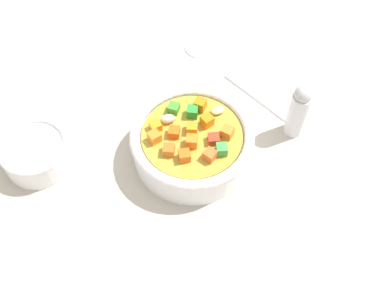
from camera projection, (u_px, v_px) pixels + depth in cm
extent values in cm
cube|color=#BAB2A0|center=(192.00, 158.00, 62.75)|extent=(140.00, 140.00, 2.00)
cylinder|color=white|center=(192.00, 146.00, 60.19)|extent=(15.45, 15.45, 4.17)
torus|color=white|center=(192.00, 135.00, 58.13)|extent=(15.83, 15.83, 1.31)
cylinder|color=#B19C36|center=(192.00, 136.00, 58.29)|extent=(12.90, 12.90, 0.40)
cube|color=green|center=(222.00, 149.00, 56.11)|extent=(1.44, 1.44, 1.33)
cube|color=green|center=(189.00, 112.00, 59.35)|extent=(1.50, 1.50, 1.34)
cube|color=orange|center=(207.00, 121.00, 58.49)|extent=(1.91, 1.91, 1.44)
ellipsoid|color=beige|center=(168.00, 119.00, 58.82)|extent=(2.14, 1.64, 1.16)
cube|color=orange|center=(193.00, 128.00, 58.00)|extent=(1.42, 1.42, 1.18)
cube|color=orange|center=(169.00, 150.00, 56.15)|extent=(1.49, 1.49, 1.18)
cube|color=orange|center=(195.00, 141.00, 56.71)|extent=(1.46, 1.46, 1.44)
cube|color=orange|center=(184.00, 156.00, 55.63)|extent=(1.62, 1.62, 1.27)
cube|color=orange|center=(227.00, 133.00, 57.42)|extent=(1.84, 1.84, 1.37)
cube|color=orange|center=(156.00, 126.00, 58.20)|extent=(1.83, 1.83, 1.14)
cube|color=green|center=(174.00, 108.00, 59.86)|extent=(1.70, 1.70, 1.08)
cube|color=orange|center=(210.00, 155.00, 55.68)|extent=(1.91, 1.91, 1.28)
cube|color=red|center=(214.00, 139.00, 57.17)|extent=(1.50, 1.50, 1.00)
cube|color=orange|center=(174.00, 129.00, 57.93)|extent=(1.50, 1.50, 1.11)
cube|color=orange|center=(154.00, 137.00, 57.12)|extent=(1.90, 1.90, 1.37)
ellipsoid|color=beige|center=(218.00, 110.00, 59.82)|extent=(2.22, 1.83, 0.78)
cube|color=orange|center=(200.00, 105.00, 59.89)|extent=(1.78, 1.78, 1.51)
cylinder|color=silver|center=(261.00, 99.00, 66.71)|extent=(10.31, 10.35, 0.85)
ellipsoid|color=silver|center=(193.00, 49.00, 72.35)|extent=(4.43, 4.43, 0.99)
cylinder|color=white|center=(37.00, 154.00, 59.82)|extent=(8.82, 8.82, 3.57)
torus|color=white|center=(32.00, 146.00, 58.19)|extent=(8.91, 8.91, 0.71)
cylinder|color=silver|center=(297.00, 114.00, 61.16)|extent=(2.62, 2.62, 7.21)
sphere|color=silver|center=(304.00, 94.00, 57.68)|extent=(2.35, 2.35, 2.35)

